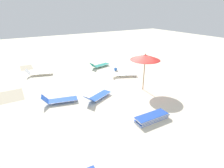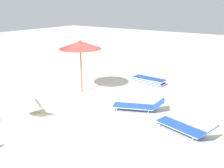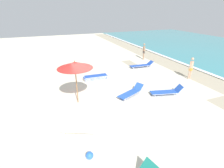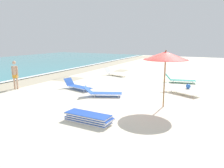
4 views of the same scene
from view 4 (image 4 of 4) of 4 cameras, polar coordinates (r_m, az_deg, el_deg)
name	(u,v)px [view 4 (image 4 of 4)]	position (r m, az deg, el deg)	size (l,w,h in m)	color
ground_plane	(145,103)	(11.13, 8.57, -5.02)	(60.00, 60.00, 0.16)	beige
beach_umbrella	(166,56)	(10.05, 13.84, 7.15)	(2.01, 2.01, 2.62)	olive
lounger_stack	(88,118)	(8.42, -6.17, -8.77)	(0.67, 1.94, 0.32)	blue
sun_lounger_under_umbrella	(77,86)	(13.79, -9.06, -0.48)	(1.08, 2.16, 0.60)	blue
sun_lounger_beside_umbrella	(180,90)	(13.12, 17.43, -1.58)	(1.47, 2.24, 0.47)	white
sun_lounger_near_water_left	(115,73)	(18.76, 0.77, 2.91)	(1.19, 2.21, 0.61)	white
sun_lounger_near_water_right	(103,93)	(11.96, -2.47, -2.25)	(1.39, 2.14, 0.55)	blue
sun_lounger_mid_beach_solo	(180,80)	(16.41, 17.29, 1.08)	(1.05, 2.18, 0.60)	#1E8475
beachgoer_wading_adult	(15,73)	(14.88, -24.01, 2.60)	(0.27, 0.44, 1.76)	tan
beach_ball	(188,86)	(14.65, 19.29, -0.56)	(0.30, 0.30, 0.30)	blue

